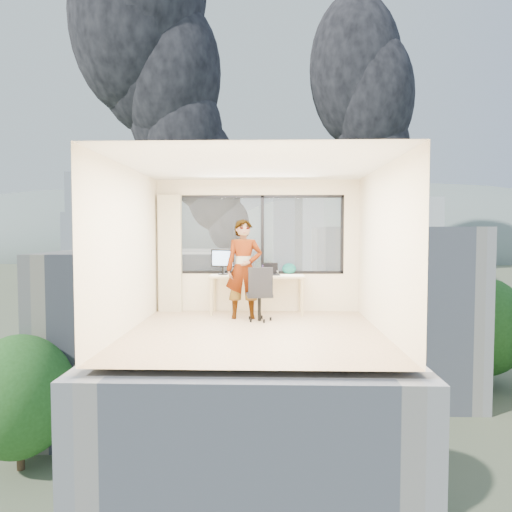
{
  "coord_description": "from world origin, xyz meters",
  "views": [
    {
      "loc": [
        0.22,
        -7.21,
        1.58
      ],
      "look_at": [
        0.0,
        1.0,
        1.15
      ],
      "focal_mm": 32.6,
      "sensor_mm": 36.0,
      "label": 1
    }
  ],
  "objects_px": {
    "person": "(244,269)",
    "monitor": "(223,262)",
    "desk": "(257,294)",
    "chair": "(259,293)",
    "game_console": "(271,272)",
    "handbag": "(289,269)",
    "laptop": "(271,270)"
  },
  "relations": [
    {
      "from": "person",
      "to": "laptop",
      "type": "relative_size",
      "value": 5.2
    },
    {
      "from": "monitor",
      "to": "handbag",
      "type": "bearing_deg",
      "value": 27.83
    },
    {
      "from": "chair",
      "to": "laptop",
      "type": "distance_m",
      "value": 0.81
    },
    {
      "from": "person",
      "to": "monitor",
      "type": "xyz_separation_m",
      "value": [
        -0.43,
        0.53,
        0.09
      ]
    },
    {
      "from": "chair",
      "to": "game_console",
      "type": "distance_m",
      "value": 1.02
    },
    {
      "from": "monitor",
      "to": "game_console",
      "type": "xyz_separation_m",
      "value": [
        0.92,
        0.18,
        -0.21
      ]
    },
    {
      "from": "desk",
      "to": "game_console",
      "type": "height_order",
      "value": "game_console"
    },
    {
      "from": "laptop",
      "to": "monitor",
      "type": "bearing_deg",
      "value": 164.37
    },
    {
      "from": "chair",
      "to": "handbag",
      "type": "relative_size",
      "value": 3.61
    },
    {
      "from": "person",
      "to": "laptop",
      "type": "distance_m",
      "value": 0.66
    },
    {
      "from": "person",
      "to": "monitor",
      "type": "relative_size",
      "value": 3.64
    },
    {
      "from": "person",
      "to": "game_console",
      "type": "bearing_deg",
      "value": 52.79
    },
    {
      "from": "chair",
      "to": "game_console",
      "type": "relative_size",
      "value": 3.18
    },
    {
      "from": "monitor",
      "to": "game_console",
      "type": "relative_size",
      "value": 1.6
    },
    {
      "from": "desk",
      "to": "handbag",
      "type": "height_order",
      "value": "handbag"
    },
    {
      "from": "monitor",
      "to": "person",
      "type": "bearing_deg",
      "value": -30.66
    },
    {
      "from": "person",
      "to": "handbag",
      "type": "bearing_deg",
      "value": 36.99
    },
    {
      "from": "person",
      "to": "laptop",
      "type": "xyz_separation_m",
      "value": [
        0.49,
        0.44,
        -0.05
      ]
    },
    {
      "from": "monitor",
      "to": "desk",
      "type": "bearing_deg",
      "value": 13.66
    },
    {
      "from": "chair",
      "to": "handbag",
      "type": "xyz_separation_m",
      "value": [
        0.57,
        0.95,
        0.36
      ]
    },
    {
      "from": "desk",
      "to": "laptop",
      "type": "relative_size",
      "value": 5.18
    },
    {
      "from": "monitor",
      "to": "handbag",
      "type": "xyz_separation_m",
      "value": [
        1.29,
        0.18,
        -0.14
      ]
    },
    {
      "from": "game_console",
      "to": "handbag",
      "type": "bearing_deg",
      "value": 5.79
    },
    {
      "from": "laptop",
      "to": "handbag",
      "type": "height_order",
      "value": "laptop"
    },
    {
      "from": "chair",
      "to": "desk",
      "type": "bearing_deg",
      "value": 88.07
    },
    {
      "from": "desk",
      "to": "monitor",
      "type": "distance_m",
      "value": 0.91
    },
    {
      "from": "handbag",
      "to": "laptop",
      "type": "bearing_deg",
      "value": -127.75
    },
    {
      "from": "desk",
      "to": "handbag",
      "type": "bearing_deg",
      "value": 21.71
    },
    {
      "from": "person",
      "to": "game_console",
      "type": "height_order",
      "value": "person"
    },
    {
      "from": "laptop",
      "to": "handbag",
      "type": "relative_size",
      "value": 1.27
    },
    {
      "from": "desk",
      "to": "person",
      "type": "xyz_separation_m",
      "value": [
        -0.23,
        -0.46,
        0.53
      ]
    },
    {
      "from": "person",
      "to": "monitor",
      "type": "distance_m",
      "value": 0.69
    }
  ]
}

